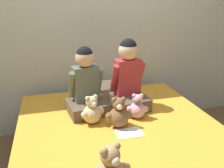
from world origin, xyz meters
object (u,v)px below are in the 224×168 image
(teddy_bear_held_by_left_child, at_px, (92,111))
(teddy_bear_between_children, at_px, (119,114))
(bed, at_px, (123,159))
(child_on_left, at_px, (86,86))
(teddy_bear_held_by_right_child, at_px, (137,108))
(pillow_at_headboard, at_px, (102,90))
(child_on_right, at_px, (128,79))
(sign_card, at_px, (129,133))

(teddy_bear_held_by_left_child, distance_m, teddy_bear_between_children, 0.23)
(bed, distance_m, child_on_left, 0.71)
(child_on_left, bearing_deg, teddy_bear_held_by_right_child, -39.09)
(teddy_bear_held_by_left_child, bearing_deg, pillow_at_headboard, 53.94)
(teddy_bear_held_by_left_child, height_order, pillow_at_headboard, teddy_bear_held_by_left_child)
(teddy_bear_held_by_right_child, bearing_deg, child_on_right, 105.38)
(bed, distance_m, pillow_at_headboard, 0.87)
(bed, bearing_deg, sign_card, -35.29)
(sign_card, bearing_deg, child_on_right, 72.78)
(teddy_bear_held_by_left_child, bearing_deg, sign_card, -59.63)
(child_on_right, relative_size, teddy_bear_held_by_right_child, 2.88)
(child_on_right, xyz_separation_m, pillow_at_headboard, (-0.18, 0.36, -0.23))
(bed, distance_m, teddy_bear_held_by_left_child, 0.48)
(bed, bearing_deg, child_on_right, 67.55)
(child_on_right, height_order, sign_card, child_on_right)
(child_on_left, distance_m, sign_card, 0.59)
(child_on_left, xyz_separation_m, teddy_bear_held_by_left_child, (0.00, -0.23, -0.14))
(teddy_bear_held_by_left_child, distance_m, sign_card, 0.36)
(bed, distance_m, sign_card, 0.27)
(child_on_left, relative_size, teddy_bear_held_by_left_child, 2.42)
(bed, bearing_deg, teddy_bear_between_children, 98.15)
(teddy_bear_between_children, distance_m, pillow_at_headboard, 0.71)
(child_on_left, relative_size, teddy_bear_between_children, 2.32)
(teddy_bear_held_by_right_child, bearing_deg, pillow_at_headboard, 121.68)
(teddy_bear_held_by_right_child, bearing_deg, child_on_left, 163.80)
(teddy_bear_held_by_right_child, height_order, pillow_at_headboard, teddy_bear_held_by_right_child)
(teddy_bear_held_by_right_child, bearing_deg, teddy_bear_held_by_left_child, -167.65)
(bed, relative_size, child_on_right, 2.96)
(pillow_at_headboard, bearing_deg, child_on_right, -62.96)
(child_on_right, height_order, pillow_at_headboard, child_on_right)
(child_on_left, relative_size, teddy_bear_held_by_right_child, 2.66)
(teddy_bear_held_by_left_child, height_order, sign_card, teddy_bear_held_by_left_child)
(teddy_bear_between_children, relative_size, pillow_at_headboard, 0.47)
(teddy_bear_between_children, xyz_separation_m, sign_card, (0.05, -0.13, -0.11))
(pillow_at_headboard, bearing_deg, teddy_bear_held_by_left_child, -110.00)
(child_on_right, bearing_deg, bed, -120.15)
(teddy_bear_held_by_right_child, relative_size, pillow_at_headboard, 0.41)
(teddy_bear_held_by_right_child, relative_size, sign_card, 1.10)
(sign_card, bearing_deg, teddy_bear_held_by_right_child, 56.36)
(bed, xyz_separation_m, pillow_at_headboard, (0.00, 0.80, 0.32))
(bed, xyz_separation_m, child_on_left, (-0.22, 0.44, 0.51))
(bed, distance_m, child_on_right, 0.73)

